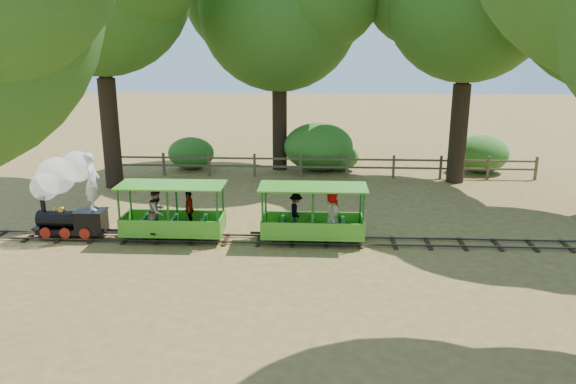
{
  "coord_description": "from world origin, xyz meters",
  "views": [
    {
      "loc": [
        -0.32,
        -15.68,
        5.92
      ],
      "look_at": [
        -1.16,
        0.5,
        1.4
      ],
      "focal_mm": 35.0,
      "sensor_mm": 36.0,
      "label": 1
    }
  ],
  "objects_px": {
    "carriage_front": "(171,216)",
    "fence": "(324,164)",
    "carriage_rear": "(314,218)",
    "locomotive": "(66,188)"
  },
  "relations": [
    {
      "from": "carriage_front",
      "to": "fence",
      "type": "xyz_separation_m",
      "value": [
        4.6,
        8.06,
        -0.19
      ]
    },
    {
      "from": "locomotive",
      "to": "carriage_front",
      "type": "distance_m",
      "value": 3.28
    },
    {
      "from": "locomotive",
      "to": "fence",
      "type": "bearing_deg",
      "value": 45.51
    },
    {
      "from": "fence",
      "to": "carriage_rear",
      "type": "bearing_deg",
      "value": -92.66
    },
    {
      "from": "locomotive",
      "to": "carriage_front",
      "type": "bearing_deg",
      "value": -2.5
    },
    {
      "from": "carriage_front",
      "to": "fence",
      "type": "relative_size",
      "value": 0.17
    },
    {
      "from": "locomotive",
      "to": "carriage_rear",
      "type": "xyz_separation_m",
      "value": [
        7.41,
        -0.05,
        -0.79
      ]
    },
    {
      "from": "fence",
      "to": "carriage_front",
      "type": "bearing_deg",
      "value": -119.72
    },
    {
      "from": "locomotive",
      "to": "carriage_front",
      "type": "xyz_separation_m",
      "value": [
        3.18,
        -0.14,
        -0.78
      ]
    },
    {
      "from": "carriage_front",
      "to": "fence",
      "type": "distance_m",
      "value": 9.28
    }
  ]
}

